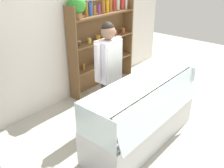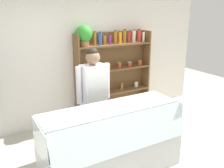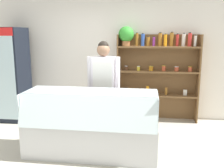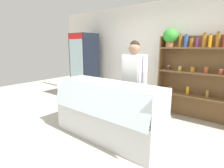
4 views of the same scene
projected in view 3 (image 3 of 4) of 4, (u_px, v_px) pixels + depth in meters
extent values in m
plane|color=#B7B2A3|center=(91.00, 156.00, 3.88)|extent=(12.00, 12.00, 0.00)
cube|color=white|center=(110.00, 57.00, 5.63)|extent=(6.80, 0.10, 2.70)
cube|color=black|center=(11.00, 75.00, 5.40)|extent=(0.64, 0.65, 2.00)
cube|color=silver|center=(2.00, 77.00, 5.08)|extent=(0.56, 0.01, 1.80)
cylinder|color=purple|center=(7.00, 107.00, 5.27)|extent=(0.07, 0.07, 0.21)
cylinder|color=#9E6623|center=(14.00, 108.00, 5.25)|extent=(0.06, 0.06, 0.17)
cylinder|color=silver|center=(2.00, 83.00, 5.18)|extent=(0.06, 0.06, 0.18)
cylinder|color=purple|center=(8.00, 84.00, 5.17)|extent=(0.07, 0.07, 0.14)
cylinder|color=#3356B2|center=(13.00, 82.00, 5.14)|extent=(0.06, 0.06, 0.20)
cylinder|color=purple|center=(5.00, 57.00, 5.06)|extent=(0.05, 0.05, 0.18)
cylinder|color=silver|center=(11.00, 57.00, 5.04)|extent=(0.06, 0.06, 0.18)
cube|color=brown|center=(157.00, 77.00, 5.48)|extent=(1.73, 0.02, 1.85)
cube|color=brown|center=(118.00, 77.00, 5.46)|extent=(0.03, 0.28, 1.85)
cube|color=brown|center=(198.00, 79.00, 5.24)|extent=(0.03, 0.28, 1.85)
cube|color=brown|center=(157.00, 95.00, 5.42)|extent=(1.67, 0.28, 0.04)
cube|color=brown|center=(157.00, 72.00, 5.32)|extent=(1.67, 0.28, 0.04)
cube|color=brown|center=(158.00, 47.00, 5.22)|extent=(1.67, 0.28, 0.04)
cylinder|color=#996038|center=(126.00, 43.00, 5.29)|extent=(0.18, 0.18, 0.10)
sphere|color=green|center=(126.00, 34.00, 5.26)|extent=(0.33, 0.33, 0.33)
cylinder|color=#9E6623|center=(137.00, 40.00, 5.24)|extent=(0.06, 0.06, 0.26)
cylinder|color=black|center=(137.00, 33.00, 5.22)|extent=(0.04, 0.04, 0.02)
cylinder|color=#3356B2|center=(143.00, 40.00, 5.24)|extent=(0.08, 0.08, 0.25)
cylinder|color=black|center=(143.00, 33.00, 5.21)|extent=(0.05, 0.05, 0.02)
cylinder|color=#9E6623|center=(148.00, 42.00, 5.24)|extent=(0.07, 0.07, 0.19)
cylinder|color=black|center=(148.00, 37.00, 5.20)|extent=(0.05, 0.05, 0.02)
cylinder|color=purple|center=(154.00, 42.00, 5.21)|extent=(0.06, 0.06, 0.19)
cylinder|color=black|center=(154.00, 37.00, 5.19)|extent=(0.04, 0.04, 0.02)
cylinder|color=#9E6623|center=(160.00, 40.00, 5.19)|extent=(0.08, 0.08, 0.27)
cylinder|color=black|center=(160.00, 33.00, 5.16)|extent=(0.05, 0.05, 0.02)
cylinder|color=orange|center=(165.00, 40.00, 5.16)|extent=(0.06, 0.06, 0.24)
cylinder|color=black|center=(166.00, 34.00, 5.15)|extent=(0.04, 0.04, 0.02)
cylinder|color=#9E6623|center=(172.00, 39.00, 5.17)|extent=(0.08, 0.08, 0.28)
cylinder|color=black|center=(172.00, 32.00, 5.12)|extent=(0.05, 0.05, 0.02)
cylinder|color=red|center=(177.00, 40.00, 5.16)|extent=(0.06, 0.06, 0.24)
cylinder|color=black|center=(178.00, 34.00, 5.11)|extent=(0.04, 0.04, 0.02)
cylinder|color=silver|center=(184.00, 40.00, 5.14)|extent=(0.08, 0.08, 0.26)
cylinder|color=black|center=(184.00, 33.00, 5.09)|extent=(0.05, 0.05, 0.02)
cylinder|color=red|center=(190.00, 40.00, 5.09)|extent=(0.08, 0.08, 0.27)
cylinder|color=black|center=(190.00, 33.00, 5.08)|extent=(0.05, 0.05, 0.02)
cylinder|color=silver|center=(195.00, 41.00, 5.07)|extent=(0.06, 0.06, 0.22)
cylinder|color=black|center=(195.00, 35.00, 5.07)|extent=(0.04, 0.04, 0.02)
cylinder|color=brown|center=(126.00, 68.00, 5.41)|extent=(0.07, 0.07, 0.08)
cylinder|color=silver|center=(126.00, 66.00, 5.39)|extent=(0.07, 0.07, 0.01)
cylinder|color=yellow|center=(138.00, 69.00, 5.35)|extent=(0.07, 0.07, 0.08)
cylinder|color=silver|center=(139.00, 66.00, 5.35)|extent=(0.07, 0.07, 0.01)
cylinder|color=orange|center=(151.00, 69.00, 5.33)|extent=(0.09, 0.09, 0.09)
cylinder|color=gold|center=(151.00, 66.00, 5.32)|extent=(0.09, 0.09, 0.01)
cylinder|color=#BF4C2D|center=(164.00, 69.00, 5.27)|extent=(0.08, 0.08, 0.10)
cylinder|color=gold|center=(164.00, 66.00, 5.28)|extent=(0.08, 0.08, 0.01)
cylinder|color=#BF4C2D|center=(177.00, 69.00, 5.24)|extent=(0.09, 0.09, 0.09)
cylinder|color=silver|center=(177.00, 67.00, 5.25)|extent=(0.09, 0.09, 0.01)
cylinder|color=#BF4C2D|center=(190.00, 69.00, 5.20)|extent=(0.08, 0.08, 0.09)
cylinder|color=gold|center=(190.00, 67.00, 5.21)|extent=(0.08, 0.08, 0.01)
cube|color=#9E6623|center=(129.00, 91.00, 5.48)|extent=(0.05, 0.04, 0.13)
cube|color=orange|center=(148.00, 90.00, 5.43)|extent=(0.06, 0.04, 0.18)
cube|color=#9E6623|center=(166.00, 91.00, 5.38)|extent=(0.05, 0.04, 0.15)
cube|color=silver|center=(185.00, 92.00, 5.33)|extent=(0.08, 0.04, 0.12)
cube|color=silver|center=(91.00, 137.00, 3.92)|extent=(2.03, 0.71, 0.55)
cube|color=white|center=(91.00, 119.00, 3.86)|extent=(1.97, 0.65, 0.03)
cube|color=silver|center=(86.00, 113.00, 3.50)|extent=(1.99, 0.16, 0.47)
cube|color=silver|center=(91.00, 91.00, 3.82)|extent=(1.99, 0.55, 0.01)
cube|color=silver|center=(29.00, 104.00, 3.95)|extent=(0.01, 0.67, 0.45)
cube|color=silver|center=(157.00, 109.00, 3.69)|extent=(0.01, 0.67, 0.45)
cube|color=tan|center=(43.00, 112.00, 4.04)|extent=(0.16, 0.14, 0.06)
cube|color=white|center=(37.00, 117.00, 3.84)|extent=(0.05, 0.03, 0.02)
cube|color=tan|center=(59.00, 114.00, 4.01)|extent=(0.17, 0.12, 0.04)
cube|color=white|center=(54.00, 118.00, 3.80)|extent=(0.05, 0.03, 0.02)
cube|color=beige|center=(75.00, 114.00, 3.97)|extent=(0.16, 0.13, 0.04)
cube|color=white|center=(71.00, 118.00, 3.76)|extent=(0.05, 0.03, 0.02)
cube|color=tan|center=(92.00, 115.00, 3.93)|extent=(0.17, 0.13, 0.05)
cube|color=white|center=(89.00, 119.00, 3.73)|extent=(0.05, 0.03, 0.02)
cube|color=tan|center=(109.00, 115.00, 3.90)|extent=(0.16, 0.12, 0.06)
cube|color=white|center=(107.00, 120.00, 3.69)|extent=(0.05, 0.03, 0.02)
cube|color=tan|center=(127.00, 116.00, 3.86)|extent=(0.16, 0.11, 0.05)
cube|color=white|center=(125.00, 121.00, 3.66)|extent=(0.05, 0.03, 0.02)
cube|color=tan|center=(144.00, 117.00, 3.83)|extent=(0.16, 0.12, 0.05)
cube|color=white|center=(144.00, 122.00, 3.62)|extent=(0.05, 0.03, 0.02)
cylinder|color=#A35B4C|center=(36.00, 114.00, 3.85)|extent=(0.15, 0.14, 0.14)
cylinder|color=tan|center=(50.00, 114.00, 3.82)|extent=(0.19, 0.16, 0.14)
cylinder|color=white|center=(123.00, 114.00, 3.69)|extent=(0.07, 0.07, 0.22)
cylinder|color=white|center=(130.00, 116.00, 3.68)|extent=(0.07, 0.07, 0.18)
cylinder|color=#2D2D38|center=(99.00, 115.00, 4.60)|extent=(0.13, 0.13, 0.81)
cylinder|color=#2D2D38|center=(109.00, 115.00, 4.58)|extent=(0.13, 0.13, 0.81)
cube|color=white|center=(104.00, 75.00, 4.44)|extent=(0.40, 0.24, 0.67)
cube|color=white|center=(102.00, 96.00, 4.39)|extent=(0.34, 0.01, 1.24)
cylinder|color=white|center=(90.00, 73.00, 4.47)|extent=(0.09, 0.09, 0.60)
cylinder|color=white|center=(117.00, 74.00, 4.41)|extent=(0.09, 0.09, 0.60)
sphere|color=#8C664C|center=(103.00, 50.00, 4.36)|extent=(0.23, 0.23, 0.23)
sphere|color=black|center=(103.00, 47.00, 4.35)|extent=(0.19, 0.19, 0.19)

